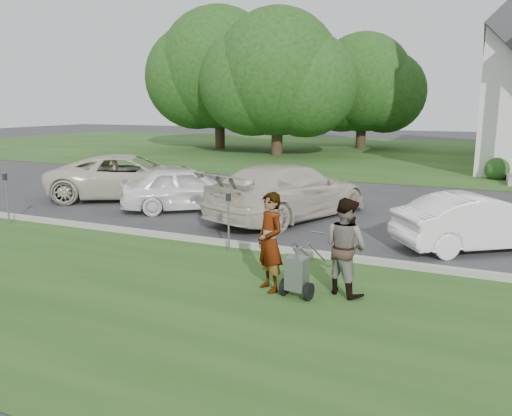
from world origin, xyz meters
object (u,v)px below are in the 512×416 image
Objects in this scene: car_b at (187,188)px; car_c at (289,191)px; person_left at (270,243)px; tree_back at (363,87)px; person_right at (345,247)px; tree_far at (219,74)px; parking_meter_far at (6,192)px; car_a at (130,177)px; car_d at (480,222)px; parking_meter_near at (229,215)px; tree_left at (277,78)px; striping_cart at (297,274)px.

car_c reaches higher than car_b.
person_left is at bearing 127.07° from car_c.
tree_back is 5.41× the size of person_right.
tree_far reaches higher than parking_meter_far.
car_a is at bearing 178.80° from person_left.
tree_back is 1.66× the size of car_a.
car_a is at bearing 36.03° from car_b.
person_left is at bearing 106.97° from car_d.
parking_meter_near is at bearing 170.98° from person_left.
tree_back is 32.27m from person_right.
car_d is (5.30, -1.28, -0.17)m from car_c.
car_b is 1.05× the size of car_d.
tree_left is 2.51× the size of car_b.
car_a is at bearing 82.13° from parking_meter_far.
car_d is (12.80, -19.21, -4.45)m from tree_left.
car_a reaches higher than car_d.
tree_far is at bearing 127.72° from striping_cart.
person_left is 1.23× the size of parking_meter_far.
parking_meter_near is 5.97m from car_d.
tree_far reaches higher than car_a.
tree_left reaches higher than car_b.
car_b is (-3.43, 3.71, -0.18)m from parking_meter_near.
tree_left reaches higher than car_c.
parking_meter_far is at bearing 49.58° from car_c.
tree_back is 28.88m from car_d.
car_b is (4.02, -18.13, -4.39)m from tree_left.
tree_left reaches higher than parking_meter_near.
striping_cart is 0.76× the size of parking_meter_far.
tree_left is 23.51m from car_d.
tree_left reaches higher than car_d.
car_d is (3.52, 4.55, -0.26)m from person_left.
tree_back is at bearing 136.72° from person_left.
person_left is at bearing -173.58° from car_b.
tree_left reaches higher than parking_meter_far.
parking_meter_far is at bearing 67.15° from car_d.
tree_left is 7.46× the size of parking_meter_near.
tree_far is 31.67m from striping_cart.
car_d is at bearing -56.32° from tree_left.
parking_meter_far is at bearing -96.92° from tree_back.
tree_left is 26.27m from striping_cart.
tree_back is at bearing 96.59° from parking_meter_near.
car_b is 0.73× the size of car_c.
car_d is (5.35, 2.64, -0.23)m from parking_meter_near.
tree_back reaches higher than parking_meter_far.
person_right reaches higher than car_b.
tree_far is 26.19m from parking_meter_far.
car_d is (12.44, 2.75, -0.29)m from parking_meter_far.
person_right is 11.37m from car_a.
car_d is (8.78, -1.07, -0.06)m from car_b.
tree_far is 2.02× the size of car_c.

